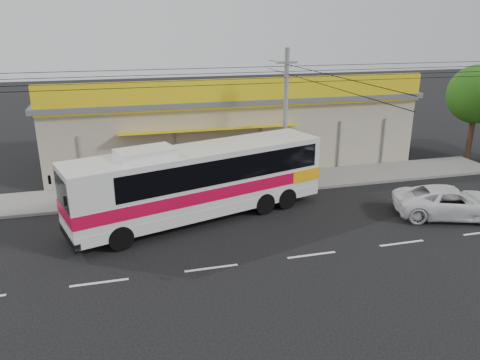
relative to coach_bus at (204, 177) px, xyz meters
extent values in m
plane|color=black|center=(3.36, -2.24, -1.97)|extent=(120.00, 120.00, 0.00)
cube|color=slate|center=(3.36, 3.76, -1.90)|extent=(30.00, 3.20, 0.15)
cube|color=#AB9E8A|center=(3.36, 9.36, 0.13)|extent=(22.00, 8.00, 4.20)
cube|color=#525459|center=(3.36, 9.36, 2.38)|extent=(22.60, 8.60, 0.30)
cube|color=yellow|center=(3.36, 5.24, 2.93)|extent=(22.00, 0.24, 1.60)
cube|color=#A53009|center=(1.36, 5.21, 2.93)|extent=(9.00, 0.10, 1.20)
cube|color=#168027|center=(9.86, 5.21, 2.93)|extent=(2.40, 0.10, 1.10)
cube|color=navy|center=(12.56, 5.21, 2.93)|extent=(2.20, 0.10, 1.10)
cube|color=#A53009|center=(-5.64, 5.21, 2.93)|extent=(3.00, 0.10, 1.10)
cube|color=#DBC50C|center=(1.36, 5.06, 1.03)|extent=(10.00, 1.20, 0.37)
cube|color=silver|center=(-0.18, -0.06, -0.08)|extent=(12.12, 5.90, 2.88)
cube|color=red|center=(-0.18, -0.06, -0.43)|extent=(12.17, 5.95, 0.55)
cube|color=#F6A10C|center=(4.75, 1.47, -0.43)|extent=(2.27, 2.90, 0.60)
cube|color=black|center=(0.48, 0.15, 0.56)|extent=(10.24, 5.35, 1.09)
cube|color=black|center=(-5.80, -1.80, 0.36)|extent=(0.80, 2.13, 1.49)
cube|color=silver|center=(-2.55, -0.79, 1.53)|extent=(2.69, 2.03, 0.36)
cylinder|color=black|center=(-3.83, -2.36, -1.46)|extent=(1.08, 0.61, 1.03)
cylinder|color=black|center=(-4.50, -0.22, -1.46)|extent=(1.08, 0.61, 1.03)
cylinder|color=black|center=(4.04, 0.08, -1.46)|extent=(1.08, 0.61, 1.03)
cylinder|color=black|center=(3.38, 2.22, -1.46)|extent=(1.08, 0.61, 1.03)
imported|color=#9A0D0B|center=(-4.22, 3.18, -1.28)|extent=(2.16, 1.00, 1.09)
imported|color=black|center=(-2.47, 4.87, -1.35)|extent=(1.63, 0.81, 0.94)
imported|color=white|center=(11.10, -2.82, -1.26)|extent=(5.58, 3.83, 1.42)
cylinder|color=slate|center=(5.02, 3.16, 1.74)|extent=(0.24, 0.24, 7.42)
cube|color=slate|center=(5.02, 3.16, 4.71)|extent=(1.11, 0.11, 0.11)
cylinder|color=#362115|center=(18.64, 5.13, -0.42)|extent=(0.35, 0.35, 3.11)
sphere|color=#1A4A10|center=(18.64, 5.13, 2.31)|extent=(3.70, 3.70, 3.70)
camera|label=1|loc=(-3.54, -19.84, 6.71)|focal=35.00mm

